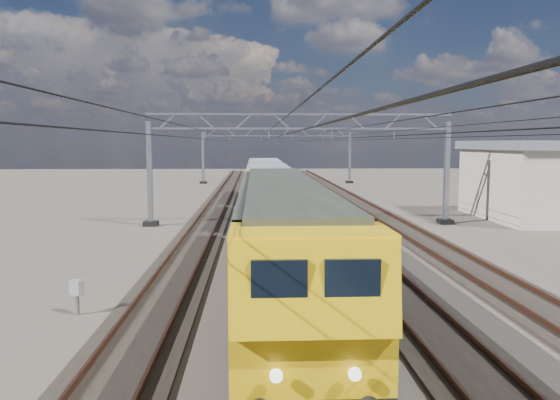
{
  "coord_description": "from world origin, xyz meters",
  "views": [
    {
      "loc": [
        -2.91,
        -30.62,
        5.26
      ],
      "look_at": [
        -1.63,
        -3.48,
        2.4
      ],
      "focal_mm": 35.0,
      "sensor_mm": 36.0,
      "label": 1
    }
  ],
  "objects_px": {
    "catenary_gantry_mid": "(300,164)",
    "locomotive": "(282,230)",
    "hopper_wagon_lead": "(268,189)",
    "trackside_cabinet": "(77,289)",
    "hopper_wagon_mid": "(264,176)",
    "catenary_gantry_far": "(277,153)"
  },
  "relations": [
    {
      "from": "catenary_gantry_far",
      "to": "hopper_wagon_mid",
      "type": "xyz_separation_m",
      "value": [
        -2.0,
        -20.62,
        -1.67
      ]
    },
    {
      "from": "hopper_wagon_lead",
      "to": "hopper_wagon_mid",
      "type": "height_order",
      "value": "same"
    },
    {
      "from": "hopper_wagon_lead",
      "to": "trackside_cabinet",
      "type": "distance_m",
      "value": 20.33
    },
    {
      "from": "catenary_gantry_far",
      "to": "hopper_wagon_mid",
      "type": "distance_m",
      "value": 20.78
    },
    {
      "from": "catenary_gantry_mid",
      "to": "trackside_cabinet",
      "type": "height_order",
      "value": "catenary_gantry_mid"
    },
    {
      "from": "hopper_wagon_lead",
      "to": "hopper_wagon_mid",
      "type": "relative_size",
      "value": 1.0
    },
    {
      "from": "catenary_gantry_mid",
      "to": "trackside_cabinet",
      "type": "xyz_separation_m",
      "value": [
        -8.35,
        -18.07,
        -3.09
      ]
    },
    {
      "from": "catenary_gantry_mid",
      "to": "hopper_wagon_lead",
      "type": "xyz_separation_m",
      "value": [
        -2.0,
        1.18,
        -1.67
      ]
    },
    {
      "from": "catenary_gantry_mid",
      "to": "locomotive",
      "type": "xyz_separation_m",
      "value": [
        -2.0,
        -16.51,
        -1.58
      ]
    },
    {
      "from": "locomotive",
      "to": "trackside_cabinet",
      "type": "relative_size",
      "value": 19.39
    },
    {
      "from": "locomotive",
      "to": "trackside_cabinet",
      "type": "distance_m",
      "value": 6.71
    },
    {
      "from": "catenary_gantry_far",
      "to": "hopper_wagon_mid",
      "type": "height_order",
      "value": "catenary_gantry_far"
    },
    {
      "from": "catenary_gantry_mid",
      "to": "trackside_cabinet",
      "type": "bearing_deg",
      "value": -114.81
    },
    {
      "from": "catenary_gantry_far",
      "to": "locomotive",
      "type": "bearing_deg",
      "value": -92.18
    },
    {
      "from": "catenary_gantry_mid",
      "to": "hopper_wagon_lead",
      "type": "relative_size",
      "value": 1.53
    },
    {
      "from": "catenary_gantry_far",
      "to": "locomotive",
      "type": "xyz_separation_m",
      "value": [
        -2.0,
        -52.51,
        -1.58
      ]
    },
    {
      "from": "hopper_wagon_mid",
      "to": "catenary_gantry_mid",
      "type": "bearing_deg",
      "value": -82.59
    },
    {
      "from": "catenary_gantry_mid",
      "to": "hopper_wagon_mid",
      "type": "xyz_separation_m",
      "value": [
        -2.0,
        15.38,
        -1.67
      ]
    },
    {
      "from": "trackside_cabinet",
      "to": "locomotive",
      "type": "bearing_deg",
      "value": 36.34
    },
    {
      "from": "catenary_gantry_mid",
      "to": "locomotive",
      "type": "relative_size",
      "value": 0.94
    },
    {
      "from": "hopper_wagon_lead",
      "to": "hopper_wagon_mid",
      "type": "bearing_deg",
      "value": 90.0
    },
    {
      "from": "hopper_wagon_mid",
      "to": "locomotive",
      "type": "bearing_deg",
      "value": -90.0
    }
  ]
}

